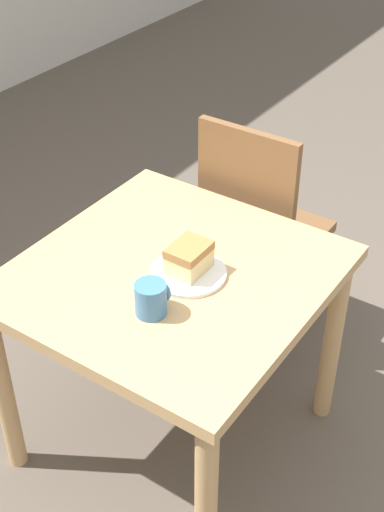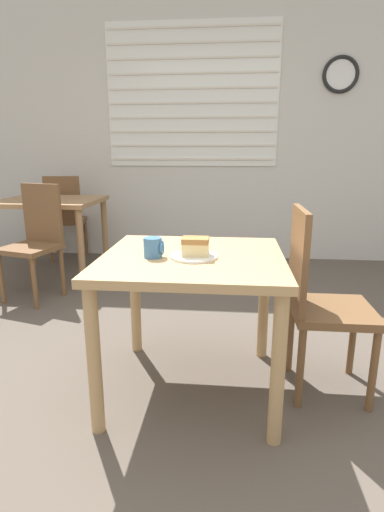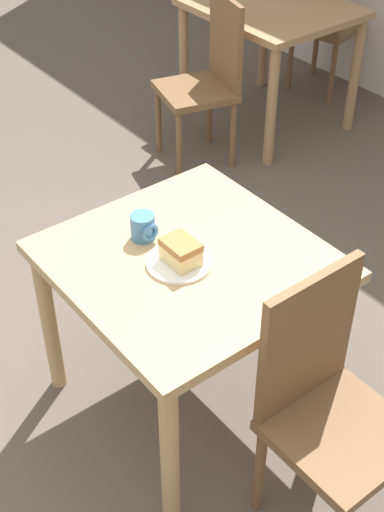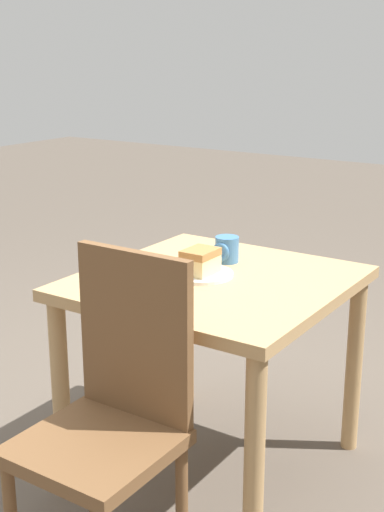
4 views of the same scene
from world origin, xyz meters
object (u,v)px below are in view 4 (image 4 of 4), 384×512
Objects in this scene: chair_near_window at (112,413)px; cake_slice at (200,261)px; dining_table_near at (214,308)px; plate at (201,274)px; coffee_mug at (226,250)px.

chair_near_window reaches higher than cake_slice.
cake_slice reaches higher than dining_table_near.
dining_table_near is at bearing 94.88° from chair_near_window.
chair_near_window is 0.65m from plate.
cake_slice is (0.02, -0.05, 0.16)m from dining_table_near.
dining_table_near is 7.02× the size of cake_slice.
dining_table_near is at bearing 101.05° from plate.
plate is (0.01, -0.05, 0.12)m from dining_table_near.
chair_near_window is 0.84m from coffee_mug.
coffee_mug is (-0.19, -0.01, 0.04)m from plate.
chair_near_window is (0.62, 0.05, -0.10)m from dining_table_near.
plate is 1.79× the size of cake_slice.
cake_slice is at bearing 16.40° from plate.
coffee_mug is (-0.79, -0.11, 0.26)m from chair_near_window.
dining_table_near is 3.91× the size of plate.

